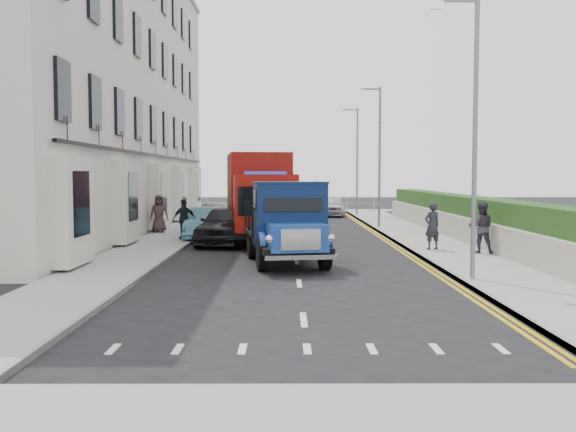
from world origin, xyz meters
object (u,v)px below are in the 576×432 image
object	(u,v)px
lamp_far	(355,155)
pedestrian_east_near	(432,226)
lamp_near	(470,121)
bedford_lorry	(289,228)
lamp_mid	(377,148)
red_lorry	(259,195)
parked_car_front	(227,225)

from	to	relation	value
lamp_far	pedestrian_east_near	distance (m)	20.00
lamp_near	bedford_lorry	world-z (taller)	lamp_near
lamp_mid	red_lorry	size ratio (longest dim) A/B	1.00
lamp_far	red_lorry	world-z (taller)	lamp_far
bedford_lorry	pedestrian_east_near	bearing A→B (deg)	24.44
lamp_far	lamp_near	bearing A→B (deg)	-90.00
lamp_near	lamp_mid	distance (m)	16.00
lamp_far	lamp_mid	bearing A→B (deg)	-90.00
lamp_mid	lamp_near	bearing A→B (deg)	-90.00
lamp_far	bedford_lorry	world-z (taller)	lamp_far
lamp_near	pedestrian_east_near	bearing A→B (deg)	85.08
lamp_mid	pedestrian_east_near	xyz separation A→B (m)	(0.54, -9.76, -3.06)
lamp_far	bedford_lorry	bearing A→B (deg)	-100.88
lamp_near	lamp_far	world-z (taller)	same
lamp_mid	red_lorry	world-z (taller)	lamp_mid
bedford_lorry	lamp_near	bearing A→B (deg)	-42.95
parked_car_front	pedestrian_east_near	xyz separation A→B (m)	(7.31, -2.68, 0.16)
parked_car_front	bedford_lorry	bearing A→B (deg)	-60.57
red_lorry	pedestrian_east_near	xyz separation A→B (m)	(6.14, -3.88, -0.96)
lamp_mid	lamp_far	distance (m)	10.00
lamp_near	parked_car_front	distance (m)	11.66
red_lorry	pedestrian_east_near	size ratio (longest dim) A/B	4.30
lamp_mid	lamp_far	size ratio (longest dim) A/B	1.00
parked_car_front	lamp_mid	bearing A→B (deg)	53.92
bedford_lorry	lamp_mid	bearing A→B (deg)	62.53
lamp_far	parked_car_front	bearing A→B (deg)	-111.65
pedestrian_east_near	lamp_mid	bearing A→B (deg)	-110.44
red_lorry	pedestrian_east_near	world-z (taller)	red_lorry
lamp_mid	lamp_far	world-z (taller)	same
lamp_near	lamp_far	distance (m)	26.00
lamp_mid	lamp_far	xyz separation A→B (m)	(0.00, 10.00, 0.00)
bedford_lorry	parked_car_front	size ratio (longest dim) A/B	1.19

